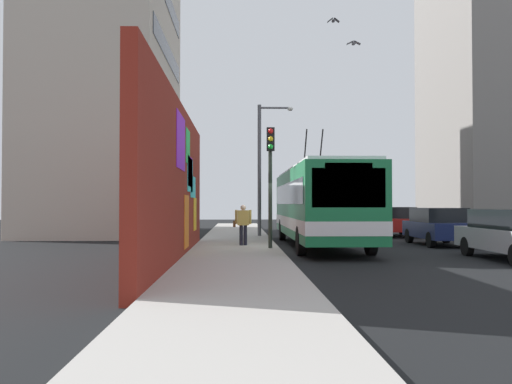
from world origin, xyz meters
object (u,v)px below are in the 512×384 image
(traffic_light, at_px, (270,167))
(street_lamp, at_px, (263,160))
(pedestrian_midblock, at_px, (243,222))
(parked_car_red, at_px, (395,221))
(city_bus, at_px, (319,203))
(parked_car_navy, at_px, (439,225))

(traffic_light, relative_size, street_lamp, 0.66)
(traffic_light, bearing_deg, pedestrian_midblock, 33.28)
(parked_car_red, height_order, pedestrian_midblock, pedestrian_midblock)
(street_lamp, bearing_deg, pedestrian_midblock, 170.12)
(city_bus, bearing_deg, pedestrian_midblock, 110.03)
(parked_car_navy, relative_size, parked_car_red, 0.98)
(parked_car_navy, xyz_separation_m, traffic_light, (-3.25, 7.35, 2.25))
(pedestrian_midblock, bearing_deg, city_bus, -69.97)
(city_bus, xyz_separation_m, street_lamp, (5.04, 2.05, 2.16))
(pedestrian_midblock, height_order, traffic_light, traffic_light)
(city_bus, distance_m, traffic_light, 3.63)
(street_lamp, bearing_deg, parked_car_red, -75.65)
(city_bus, xyz_separation_m, parked_car_navy, (0.62, -5.20, -0.96))
(city_bus, distance_m, street_lamp, 5.85)
(street_lamp, bearing_deg, city_bus, -157.85)
(parked_car_navy, distance_m, parked_car_red, 6.27)
(parked_car_red, distance_m, street_lamp, 8.11)
(pedestrian_midblock, distance_m, street_lamp, 6.91)
(pedestrian_midblock, xyz_separation_m, traffic_light, (-1.49, -0.98, 2.03))
(city_bus, height_order, traffic_light, city_bus)
(city_bus, relative_size, street_lamp, 1.82)
(parked_car_red, bearing_deg, pedestrian_midblock, 133.97)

